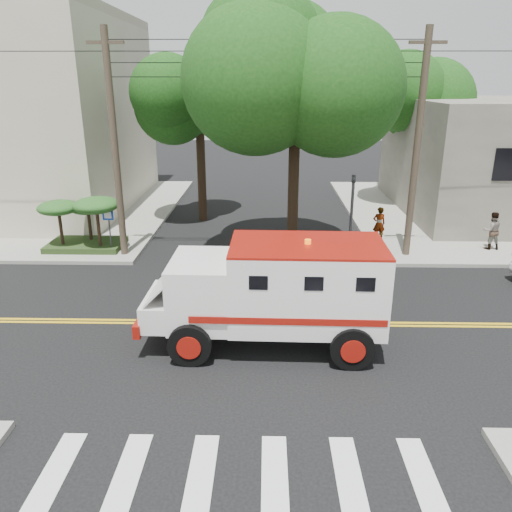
{
  "coord_description": "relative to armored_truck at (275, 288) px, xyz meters",
  "views": [
    {
      "loc": [
        0.41,
        -13.82,
        7.07
      ],
      "look_at": [
        0.07,
        1.69,
        1.6
      ],
      "focal_mm": 35.0,
      "sensor_mm": 36.0,
      "label": 1
    }
  ],
  "objects": [
    {
      "name": "tree_left",
      "position": [
        -3.33,
        13.05,
        4.02
      ],
      "size": [
        4.48,
        4.2,
        7.7
      ],
      "color": "black",
      "rests_on": "ground"
    },
    {
      "name": "armored_truck",
      "position": [
        0.0,
        0.0,
        0.0
      ],
      "size": [
        6.65,
        2.8,
        3.0
      ],
      "rotation": [
        0.0,
        0.0,
        -0.02
      ],
      "color": "white",
      "rests_on": "ground"
    },
    {
      "name": "tree_main",
      "position": [
        1.29,
        7.47,
        5.49
      ],
      "size": [
        6.08,
        5.7,
        9.85
      ],
      "color": "black",
      "rests_on": "ground"
    },
    {
      "name": "pedestrian_b",
      "position": [
        9.46,
        8.26,
        -0.74
      ],
      "size": [
        0.83,
        0.66,
        1.64
      ],
      "primitive_type": "imported",
      "rotation": [
        0.0,
        0.0,
        3.19
      ],
      "color": "gray",
      "rests_on": "sidewalk_ne"
    },
    {
      "name": "utility_pole_right",
      "position": [
        5.65,
        7.46,
        2.79
      ],
      "size": [
        0.28,
        0.28,
        9.0
      ],
      "primitive_type": "cylinder",
      "color": "#382D23",
      "rests_on": "ground"
    },
    {
      "name": "utility_pole_left",
      "position": [
        -6.25,
        7.26,
        2.79
      ],
      "size": [
        0.28,
        0.28,
        9.0
      ],
      "primitive_type": "cylinder",
      "color": "#382D23",
      "rests_on": "ground"
    },
    {
      "name": "ground",
      "position": [
        -0.65,
        1.26,
        -1.71
      ],
      "size": [
        100.0,
        100.0,
        0.0
      ],
      "primitive_type": "plane",
      "color": "black",
      "rests_on": "ground"
    },
    {
      "name": "accessibility_sign",
      "position": [
        -6.85,
        7.43,
        -0.34
      ],
      "size": [
        0.45,
        0.1,
        2.02
      ],
      "color": "#3F3F42",
      "rests_on": "ground"
    },
    {
      "name": "traffic_signal",
      "position": [
        3.15,
        6.86,
        0.52
      ],
      "size": [
        0.15,
        0.18,
        3.6
      ],
      "color": "#3F3F42",
      "rests_on": "ground"
    },
    {
      "name": "pedestrian_a",
      "position": [
        4.85,
        9.32,
        -0.77
      ],
      "size": [
        0.6,
        0.42,
        1.58
      ],
      "primitive_type": "imported",
      "rotation": [
        0.0,
        0.0,
        3.22
      ],
      "color": "gray",
      "rests_on": "sidewalk_ne"
    },
    {
      "name": "palm_planter",
      "position": [
        -8.08,
        7.89,
        -0.06
      ],
      "size": [
        3.52,
        2.63,
        2.36
      ],
      "color": "#1E3314",
      "rests_on": "sidewalk_nw"
    },
    {
      "name": "sidewalk_nw",
      "position": [
        -14.15,
        14.76,
        -1.63
      ],
      "size": [
        17.0,
        17.0,
        0.15
      ],
      "primitive_type": "cube",
      "color": "gray",
      "rests_on": "ground"
    },
    {
      "name": "tree_right",
      "position": [
        8.2,
        17.03,
        4.38
      ],
      "size": [
        4.8,
        4.5,
        8.2
      ],
      "color": "black",
      "rests_on": "ground"
    },
    {
      "name": "sidewalk_ne",
      "position": [
        12.85,
        14.76,
        -1.63
      ],
      "size": [
        17.0,
        17.0,
        0.15
      ],
      "primitive_type": "cube",
      "color": "gray",
      "rests_on": "ground"
    }
  ]
}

